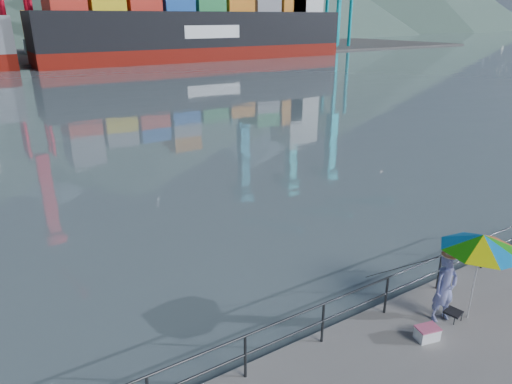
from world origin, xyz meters
The scene contains 9 objects.
far_dock centered at (10.00, 93.00, 0.00)m, with size 200.00×40.00×0.40m, color #514F4C.
guardrail centered at (0.00, 1.70, 0.52)m, with size 22.00×0.06×1.03m.
container_stacks centered at (33.37, 94.00, 2.91)m, with size 58.00×8.40×7.80m.
fisherman centered at (3.95, 0.81, 0.86)m, with size 0.62×0.41×1.71m, color #213098.
beach_umbrella centered at (4.56, 0.48, 2.04)m, with size 2.19×2.19×2.23m.
folding_stool centered at (4.17, 0.62, 0.13)m, with size 0.43×0.43×0.24m.
cooler_bag centered at (3.06, 0.49, 0.14)m, with size 0.49×0.33×0.28m, color white.
fishing_rod centered at (3.72, 1.97, 0.00)m, with size 0.02×0.02×2.13m, color black.
container_ship centered at (33.35, 70.62, 5.88)m, with size 54.24×9.04×18.10m.
Camera 1 is at (-4.72, -4.56, 6.82)m, focal length 32.00 mm.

